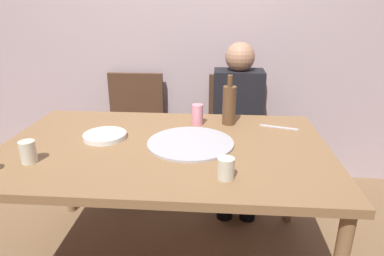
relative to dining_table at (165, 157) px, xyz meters
The scene contains 12 objects.
back_wall 1.32m from the dining_table, 90.00° to the left, with size 6.00×0.10×2.60m, color #B29EA3.
dining_table is the anchor object (origin of this frame).
pizza_tray 0.15m from the dining_table, ahead, with size 0.45×0.45×0.01m, color #ADADB2.
wine_bottle 0.52m from the dining_table, 45.57° to the left, with size 0.08×0.08×0.29m.
tumbler_far 0.64m from the dining_table, 157.42° to the right, with size 0.07×0.07×0.10m, color beige.
wine_glass 0.46m from the dining_table, 46.53° to the right, with size 0.07×0.07×0.09m, color beige.
soda_can 0.38m from the dining_table, 64.69° to the left, with size 0.07×0.07×0.12m, color pink.
plate_stack 0.35m from the dining_table, 168.76° to the left, with size 0.23×0.23×0.03m, color white.
table_knife 0.70m from the dining_table, 25.26° to the left, with size 0.22×0.02×0.01m, color #B7B7BC.
chair_left 1.01m from the dining_table, 113.14° to the left, with size 0.44×0.44×0.90m.
chair_right 1.02m from the dining_table, 65.49° to the left, with size 0.44×0.44×0.90m.
guest_in_sweater 0.87m from the dining_table, 61.36° to the left, with size 0.36×0.56×1.17m.
Camera 1 is at (0.26, -1.57, 1.44)m, focal length 31.60 mm.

